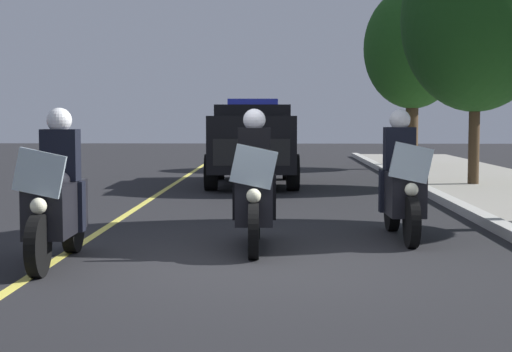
% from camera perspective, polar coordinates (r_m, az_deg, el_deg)
% --- Properties ---
extents(ground_plane, '(80.00, 80.00, 0.00)m').
position_cam_1_polar(ground_plane, '(9.06, -0.14, -6.07)').
color(ground_plane, black).
extents(lane_stripe_center, '(48.00, 0.12, 0.01)m').
position_cam_1_polar(lane_stripe_center, '(9.40, -14.02, -5.80)').
color(lane_stripe_center, '#E0D14C').
rests_on(lane_stripe_center, ground).
extents(police_motorcycle_lead_left, '(2.14, 0.57, 1.72)m').
position_cam_1_polar(police_motorcycle_lead_left, '(9.09, -13.96, -1.71)').
color(police_motorcycle_lead_left, black).
rests_on(police_motorcycle_lead_left, ground).
extents(police_motorcycle_lead_right, '(2.14, 0.57, 1.72)m').
position_cam_1_polar(police_motorcycle_lead_right, '(9.86, -0.13, -1.13)').
color(police_motorcycle_lead_right, black).
rests_on(police_motorcycle_lead_right, ground).
extents(police_motorcycle_trailing, '(2.14, 0.57, 1.72)m').
position_cam_1_polar(police_motorcycle_trailing, '(10.81, 10.28, -0.72)').
color(police_motorcycle_trailing, black).
rests_on(police_motorcycle_trailing, ground).
extents(police_suv, '(4.95, 2.16, 2.05)m').
position_cam_1_polar(police_suv, '(19.21, -0.23, 2.57)').
color(police_suv, black).
rests_on(police_suv, ground).
extents(tree_far_back, '(3.37, 3.37, 5.79)m').
position_cam_1_polar(tree_far_back, '(18.98, 15.37, 10.67)').
color(tree_far_back, '#42301E').
rests_on(tree_far_back, sidewalk_strip).
extents(tree_behind_suv, '(3.04, 3.04, 5.53)m').
position_cam_1_polar(tree_behind_suv, '(25.60, 11.08, 8.86)').
color(tree_behind_suv, '#42301E').
rests_on(tree_behind_suv, sidewalk_strip).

